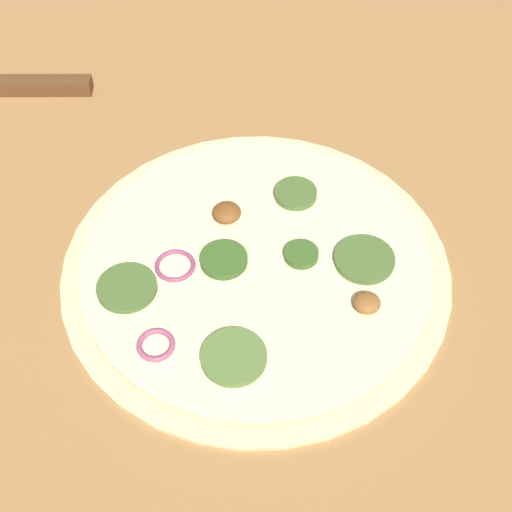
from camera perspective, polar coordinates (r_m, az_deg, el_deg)
ground_plane at (r=0.67m, az=-0.00°, el=-1.05°), size 3.00×3.00×0.00m
pizza at (r=0.66m, az=-0.02°, el=-0.74°), size 0.36×0.36×0.03m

